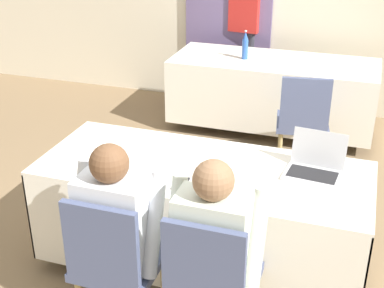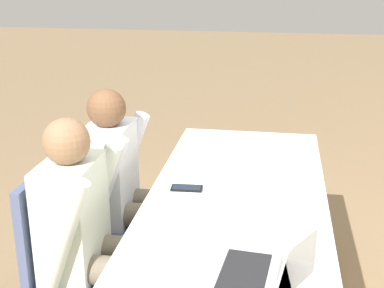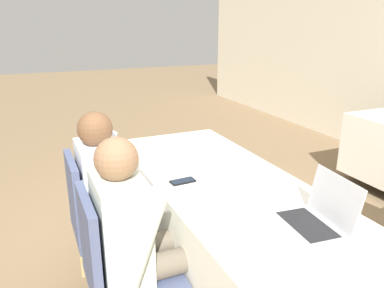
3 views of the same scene
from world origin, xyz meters
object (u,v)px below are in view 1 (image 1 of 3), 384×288
(water_bottle, at_px, (245,46))
(chair_far_spare, at_px, (303,119))
(chair_near_right, at_px, (210,281))
(person_white_shirt, at_px, (216,243))
(laptop, at_px, (314,167))
(person_red_shirt, at_px, (245,25))
(cell_phone, at_px, (181,183))
(chair_near_left, at_px, (114,260))
(person_checkered_shirt, at_px, (121,224))

(water_bottle, height_order, chair_far_spare, water_bottle)
(chair_near_right, bearing_deg, person_white_shirt, -90.00)
(laptop, height_order, chair_near_right, laptop)
(chair_near_right, height_order, person_red_shirt, person_red_shirt)
(chair_near_right, xyz_separation_m, person_white_shirt, (0.00, 0.10, 0.16))
(cell_phone, bearing_deg, water_bottle, 91.94)
(cell_phone, distance_m, chair_near_right, 0.63)
(water_bottle, xyz_separation_m, person_red_shirt, (-0.18, 0.76, 0.03))
(person_red_shirt, bearing_deg, chair_near_right, -71.00)
(cell_phone, height_order, chair_far_spare, chair_far_spare)
(laptop, height_order, person_white_shirt, person_white_shirt)
(chair_near_left, bearing_deg, chair_near_right, -180.00)
(laptop, relative_size, chair_near_left, 0.38)
(laptop, xyz_separation_m, cell_phone, (-0.71, -0.36, -0.04))
(laptop, bearing_deg, person_red_shirt, 116.30)
(cell_phone, height_order, person_red_shirt, person_red_shirt)
(chair_far_spare, distance_m, person_white_shirt, 2.17)
(chair_far_spare, distance_m, person_checkered_shirt, 2.27)
(cell_phone, bearing_deg, person_red_shirt, 93.81)
(person_white_shirt, bearing_deg, person_checkered_shirt, 0.00)
(laptop, distance_m, person_red_shirt, 3.18)
(person_white_shirt, bearing_deg, water_bottle, -79.29)
(water_bottle, relative_size, person_red_shirt, 0.18)
(chair_far_spare, bearing_deg, chair_near_right, 77.18)
(cell_phone, relative_size, person_red_shirt, 0.10)
(chair_near_right, bearing_deg, water_bottle, -79.65)
(chair_near_left, bearing_deg, cell_phone, -113.59)
(laptop, height_order, person_red_shirt, person_red_shirt)
(laptop, height_order, cell_phone, laptop)
(water_bottle, xyz_separation_m, person_checkered_shirt, (0.03, -2.95, -0.21))
(cell_phone, relative_size, chair_near_right, 0.17)
(chair_near_right, height_order, person_checkered_shirt, person_checkered_shirt)
(cell_phone, relative_size, person_checkered_shirt, 0.13)
(cell_phone, distance_m, water_bottle, 2.60)
(chair_near_left, height_order, person_red_shirt, person_red_shirt)
(chair_near_right, bearing_deg, person_checkered_shirt, -11.06)
(cell_phone, bearing_deg, chair_near_right, -59.01)
(chair_near_left, distance_m, chair_near_right, 0.53)
(person_red_shirt, bearing_deg, chair_far_spare, -52.06)
(cell_phone, distance_m, person_checkered_shirt, 0.43)
(water_bottle, xyz_separation_m, chair_far_spare, (0.71, -0.79, -0.37))
(cell_phone, relative_size, chair_far_spare, 0.17)
(chair_far_spare, xyz_separation_m, person_red_shirt, (-0.89, 1.55, 0.40))
(laptop, bearing_deg, cell_phone, -147.38)
(laptop, height_order, water_bottle, water_bottle)
(laptop, distance_m, cell_phone, 0.80)
(chair_near_right, distance_m, chair_far_spare, 2.27)
(person_white_shirt, xyz_separation_m, person_red_shirt, (-0.74, 3.71, 0.24))
(chair_near_right, distance_m, person_red_shirt, 3.91)
(laptop, distance_m, person_white_shirt, 0.84)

